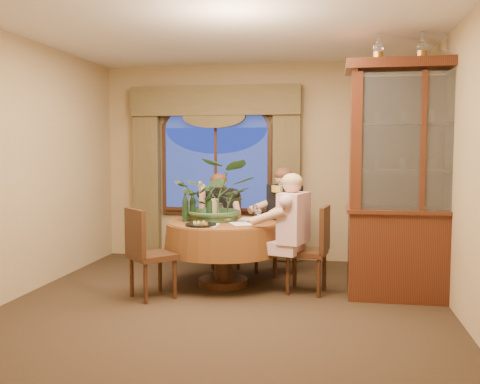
% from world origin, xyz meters
% --- Properties ---
extents(floor, '(5.00, 5.00, 0.00)m').
position_xyz_m(floor, '(0.00, 0.00, 0.00)').
color(floor, black).
rests_on(floor, ground).
extents(wall_back, '(4.50, 0.00, 4.50)m').
position_xyz_m(wall_back, '(0.00, 2.50, 1.40)').
color(wall_back, '#A0865A').
rests_on(wall_back, ground).
extents(wall_right, '(0.00, 5.00, 5.00)m').
position_xyz_m(wall_right, '(2.25, 0.00, 1.40)').
color(wall_right, '#A0865A').
rests_on(wall_right, ground).
extents(ceiling, '(5.00, 5.00, 0.00)m').
position_xyz_m(ceiling, '(0.00, 0.00, 2.80)').
color(ceiling, white).
rests_on(ceiling, wall_back).
extents(window, '(1.62, 0.10, 1.32)m').
position_xyz_m(window, '(-0.60, 2.43, 1.30)').
color(window, navy).
rests_on(window, wall_back).
extents(arched_transom, '(1.60, 0.06, 0.44)m').
position_xyz_m(arched_transom, '(-0.60, 2.43, 2.08)').
color(arched_transom, navy).
rests_on(arched_transom, wall_back).
extents(drapery_left, '(0.38, 0.14, 2.32)m').
position_xyz_m(drapery_left, '(-1.63, 2.38, 1.18)').
color(drapery_left, '#4E4325').
rests_on(drapery_left, floor).
extents(drapery_right, '(0.38, 0.14, 2.32)m').
position_xyz_m(drapery_right, '(0.43, 2.38, 1.18)').
color(drapery_right, '#4E4325').
rests_on(drapery_right, floor).
extents(swag_valance, '(2.45, 0.16, 0.42)m').
position_xyz_m(swag_valance, '(-0.60, 2.35, 2.28)').
color(swag_valance, '#4E4325').
rests_on(swag_valance, wall_back).
extents(dining_table, '(1.81, 1.81, 0.75)m').
position_xyz_m(dining_table, '(-0.18, 0.90, 0.38)').
color(dining_table, maroon).
rests_on(dining_table, floor).
extents(china_cabinet, '(1.54, 0.60, 2.50)m').
position_xyz_m(china_cabinet, '(1.96, 0.70, 1.25)').
color(china_cabinet, '#3A1A10').
rests_on(china_cabinet, floor).
extents(oil_lamp_left, '(0.11, 0.11, 0.34)m').
position_xyz_m(oil_lamp_left, '(1.52, 0.70, 2.67)').
color(oil_lamp_left, '#A5722D').
rests_on(oil_lamp_left, china_cabinet).
extents(oil_lamp_center, '(0.11, 0.11, 0.34)m').
position_xyz_m(oil_lamp_center, '(1.96, 0.70, 2.67)').
color(oil_lamp_center, '#A5722D').
rests_on(oil_lamp_center, china_cabinet).
extents(oil_lamp_right, '(0.11, 0.11, 0.34)m').
position_xyz_m(oil_lamp_right, '(2.39, 0.70, 2.67)').
color(oil_lamp_right, '#A5722D').
rests_on(oil_lamp_right, china_cabinet).
extents(chair_right, '(0.48, 0.48, 0.96)m').
position_xyz_m(chair_right, '(0.79, 0.75, 0.48)').
color(chair_right, black).
rests_on(chair_right, floor).
extents(chair_back_right, '(0.59, 0.59, 0.96)m').
position_xyz_m(chair_back_right, '(0.35, 1.60, 0.48)').
color(chair_back_right, black).
rests_on(chair_back_right, floor).
extents(chair_back, '(0.49, 0.49, 0.96)m').
position_xyz_m(chair_back, '(-0.35, 1.89, 0.48)').
color(chair_back, black).
rests_on(chair_back, floor).
extents(chair_front_left, '(0.59, 0.59, 0.96)m').
position_xyz_m(chair_front_left, '(-0.82, 0.26, 0.48)').
color(chair_front_left, black).
rests_on(chair_front_left, floor).
extents(person_pink, '(0.56, 0.59, 1.34)m').
position_xyz_m(person_pink, '(0.66, 0.64, 0.67)').
color(person_pink, beige).
rests_on(person_pink, floor).
extents(person_back, '(0.55, 0.53, 1.28)m').
position_xyz_m(person_back, '(-0.41, 1.73, 0.64)').
color(person_back, black).
rests_on(person_back, floor).
extents(person_scarf, '(0.66, 0.66, 1.36)m').
position_xyz_m(person_scarf, '(0.48, 1.54, 0.68)').
color(person_scarf, black).
rests_on(person_scarf, floor).
extents(stoneware_vase, '(0.14, 0.14, 0.25)m').
position_xyz_m(stoneware_vase, '(-0.32, 1.02, 0.88)').
color(stoneware_vase, '#9D8A62').
rests_on(stoneware_vase, dining_table).
extents(centerpiece_plant, '(0.97, 1.07, 0.84)m').
position_xyz_m(centerpiece_plant, '(-0.28, 1.05, 1.37)').
color(centerpiece_plant, '#33522E').
rests_on(centerpiece_plant, dining_table).
extents(olive_bowl, '(0.16, 0.16, 0.05)m').
position_xyz_m(olive_bowl, '(-0.16, 0.88, 0.78)').
color(olive_bowl, '#515F31').
rests_on(olive_bowl, dining_table).
extents(cheese_platter, '(0.34, 0.34, 0.02)m').
position_xyz_m(cheese_platter, '(-0.35, 0.53, 0.76)').
color(cheese_platter, black).
rests_on(cheese_platter, dining_table).
extents(wine_bottle_0, '(0.07, 0.07, 0.33)m').
position_xyz_m(wine_bottle_0, '(-0.55, 0.90, 0.92)').
color(wine_bottle_0, black).
rests_on(wine_bottle_0, dining_table).
extents(wine_bottle_1, '(0.07, 0.07, 0.33)m').
position_xyz_m(wine_bottle_1, '(-0.59, 1.02, 0.92)').
color(wine_bottle_1, tan).
rests_on(wine_bottle_1, dining_table).
extents(wine_bottle_2, '(0.07, 0.07, 0.33)m').
position_xyz_m(wine_bottle_2, '(-0.33, 0.81, 0.92)').
color(wine_bottle_2, black).
rests_on(wine_bottle_2, dining_table).
extents(wine_bottle_3, '(0.07, 0.07, 0.33)m').
position_xyz_m(wine_bottle_3, '(-0.62, 0.86, 0.92)').
color(wine_bottle_3, black).
rests_on(wine_bottle_3, dining_table).
extents(tasting_paper_0, '(0.32, 0.36, 0.00)m').
position_xyz_m(tasting_paper_0, '(0.05, 0.75, 0.75)').
color(tasting_paper_0, white).
rests_on(tasting_paper_0, dining_table).
extents(tasting_paper_1, '(0.23, 0.31, 0.00)m').
position_xyz_m(tasting_paper_1, '(0.08, 1.17, 0.75)').
color(tasting_paper_1, white).
rests_on(tasting_paper_1, dining_table).
extents(tasting_paper_2, '(0.22, 0.30, 0.00)m').
position_xyz_m(tasting_paper_2, '(-0.28, 0.57, 0.75)').
color(tasting_paper_2, white).
rests_on(tasting_paper_2, dining_table).
extents(wine_glass_person_pink, '(0.07, 0.07, 0.18)m').
position_xyz_m(wine_glass_person_pink, '(0.26, 0.77, 0.84)').
color(wine_glass_person_pink, silver).
rests_on(wine_glass_person_pink, dining_table).
extents(wine_glass_person_back, '(0.07, 0.07, 0.18)m').
position_xyz_m(wine_glass_person_back, '(-0.30, 1.35, 0.84)').
color(wine_glass_person_back, silver).
rests_on(wine_glass_person_back, dining_table).
extents(wine_glass_person_scarf, '(0.07, 0.07, 0.18)m').
position_xyz_m(wine_glass_person_scarf, '(0.15, 1.22, 0.84)').
color(wine_glass_person_scarf, silver).
rests_on(wine_glass_person_scarf, dining_table).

